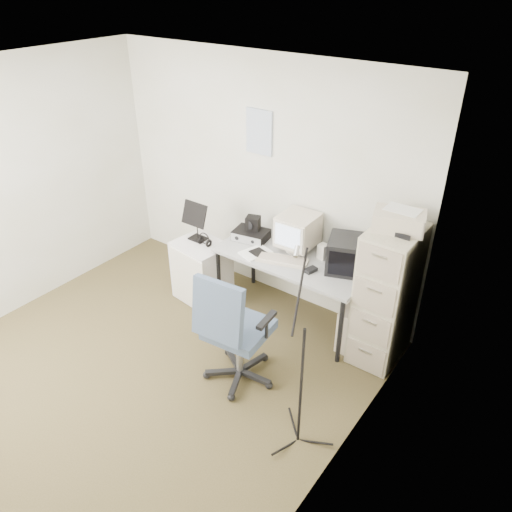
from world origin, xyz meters
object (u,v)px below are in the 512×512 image
Objects in this scene: desk at (292,288)px; office_chair at (239,327)px; side_cart at (202,271)px; filing_cabinet at (386,296)px.

desk is 1.36× the size of office_chair.
side_cart is (-1.06, 0.72, -0.22)m from office_chair.
filing_cabinet is 1.33m from office_chair.
side_cart is at bearing -165.08° from desk.
desk is at bearing -178.19° from filing_cabinet.
filing_cabinet is at bearing 1.81° from desk.
desk is at bearing 22.23° from side_cart.
side_cart is (-0.97, -0.26, -0.03)m from desk.
office_chair is (-0.86, -1.01, -0.10)m from filing_cabinet.
filing_cabinet is at bearing 44.30° from office_chair.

